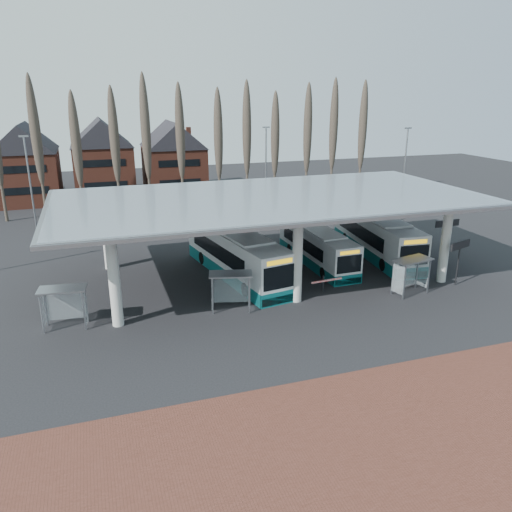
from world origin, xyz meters
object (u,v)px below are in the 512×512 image
object	(u,v)px
bus_3	(376,236)
shelter_0	(64,298)
bus_1	(236,254)
shelter_2	(410,268)
bus_2	(316,247)
shelter_1	(231,283)

from	to	relation	value
bus_3	shelter_0	xyz separation A→B (m)	(-25.74, -6.64, 0.20)
bus_1	shelter_2	world-z (taller)	bus_1
shelter_0	shelter_2	world-z (taller)	shelter_2
shelter_0	bus_1	bearing A→B (deg)	30.45
bus_1	shelter_0	world-z (taller)	bus_1
bus_1	bus_2	size ratio (longest dim) A/B	1.23
bus_1	shelter_0	xyz separation A→B (m)	(-12.47, -5.41, 0.16)
bus_2	shelter_2	distance (m)	8.91
bus_2	shelter_2	xyz separation A→B (m)	(3.50, -8.18, 0.48)
shelter_0	bus_2	bearing A→B (deg)	24.37
bus_3	shelter_1	xyz separation A→B (m)	(-15.39, -7.34, 0.20)
bus_1	bus_3	world-z (taller)	bus_1
bus_2	shelter_1	bearing A→B (deg)	-144.66
bus_2	bus_3	world-z (taller)	bus_3
shelter_0	shelter_2	bearing A→B (deg)	2.10
bus_1	shelter_1	distance (m)	6.47
bus_2	shelter_2	world-z (taller)	bus_2
bus_1	shelter_1	size ratio (longest dim) A/B	4.40
bus_2	shelter_0	size ratio (longest dim) A/B	3.72
bus_3	shelter_1	bearing A→B (deg)	-148.85
bus_3	shelter_2	size ratio (longest dim) A/B	4.29
bus_1	shelter_0	distance (m)	13.60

